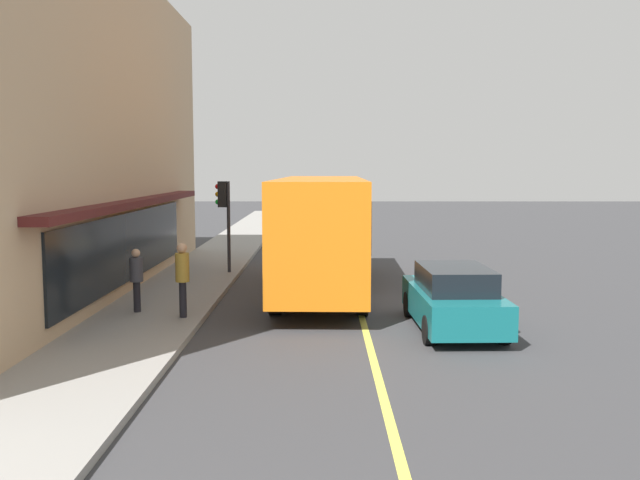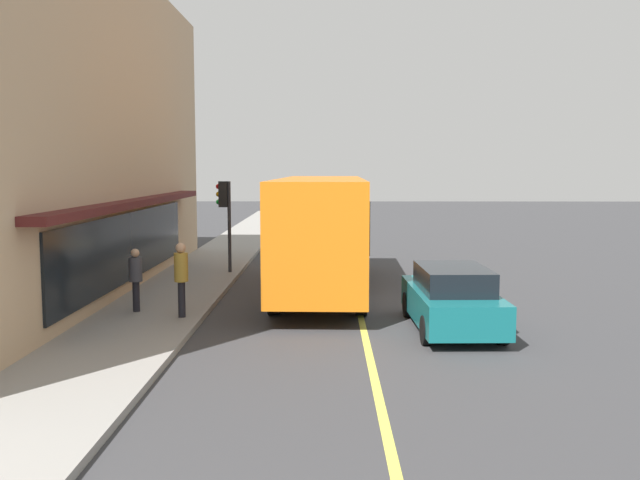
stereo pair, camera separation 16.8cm
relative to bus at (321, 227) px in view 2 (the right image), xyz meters
The scene contains 8 objects.
ground 3.12m from the bus, 154.18° to the right, with size 120.00×120.00×0.00m, color #38383A.
sidewalk 5.19m from the bus, 116.63° to the left, with size 80.00×2.81×0.15m, color gray.
lane_centre_stripe 3.12m from the bus, 154.18° to the right, with size 36.00×0.16×0.01m, color #D8D14C.
bus is the anchor object (origin of this frame).
traffic_light 4.53m from the bus, 49.48° to the left, with size 0.30×0.52×3.20m.
car_teal 6.17m from the bus, 148.88° to the right, with size 4.35×1.95×1.52m.
pedestrian_mid_block 5.71m from the bus, 143.07° to the left, with size 0.34×0.34×1.84m.
pedestrian_near_storefront 6.16m from the bus, 129.41° to the left, with size 0.34×0.34×1.62m.
Camera 2 is at (-19.13, 0.86, 3.82)m, focal length 38.89 mm.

